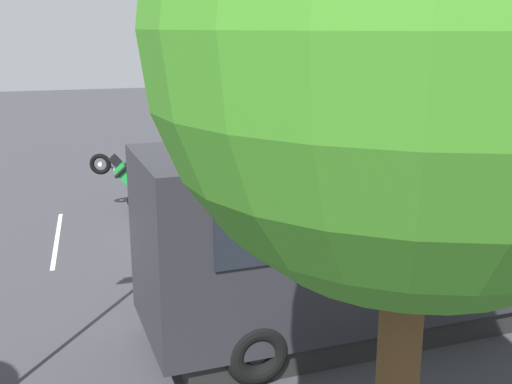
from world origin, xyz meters
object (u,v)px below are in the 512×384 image
(spectator_far_left, at_px, (419,211))
(stunt_motorcycle, at_px, (127,176))
(spectator_centre, at_px, (329,221))
(spectator_left, at_px, (375,217))
(spectator_right, at_px, (263,222))
(tour_bus, at_px, (410,231))
(parked_motorcycle_silver, at_px, (509,233))

(spectator_far_left, distance_m, stunt_motorcycle, 8.08)
(stunt_motorcycle, bearing_deg, spectator_centre, 125.00)
(spectator_left, relative_size, spectator_right, 0.93)
(spectator_left, bearing_deg, stunt_motorcycle, -48.16)
(spectator_far_left, xyz_separation_m, spectator_left, (1.19, 0.12, 0.00))
(tour_bus, height_order, spectator_right, tour_bus)
(spectator_left, height_order, stunt_motorcycle, stunt_motorcycle)
(spectator_centre, relative_size, parked_motorcycle_silver, 0.81)
(tour_bus, relative_size, spectator_centre, 5.70)
(spectator_centre, xyz_separation_m, stunt_motorcycle, (3.79, -5.41, 0.05))
(spectator_far_left, distance_m, parked_motorcycle_silver, 2.12)
(spectator_centre, bearing_deg, spectator_far_left, -178.07)
(tour_bus, relative_size, spectator_left, 5.68)
(tour_bus, bearing_deg, spectator_far_left, -124.68)
(stunt_motorcycle, bearing_deg, spectator_left, 131.84)
(parked_motorcycle_silver, bearing_deg, spectator_centre, -8.90)
(spectator_right, distance_m, parked_motorcycle_silver, 5.79)
(spectator_left, bearing_deg, spectator_centre, -2.03)
(spectator_far_left, bearing_deg, parked_motorcycle_silver, 159.12)
(spectator_centre, xyz_separation_m, spectator_right, (1.50, -0.06, 0.09))
(tour_bus, height_order, spectator_left, tour_bus)
(spectator_centre, relative_size, stunt_motorcycle, 0.87)
(spectator_far_left, xyz_separation_m, spectator_centre, (2.28, 0.08, 0.01))
(spectator_far_left, height_order, spectator_centre, same)
(tour_bus, xyz_separation_m, spectator_left, (-0.86, -2.85, -0.66))
(spectator_centre, xyz_separation_m, parked_motorcycle_silver, (-4.21, 0.66, -0.50))
(spectator_far_left, bearing_deg, stunt_motorcycle, -41.30)
(tour_bus, xyz_separation_m, spectator_centre, (0.23, -2.89, -0.66))
(tour_bus, xyz_separation_m, spectator_right, (1.73, -2.95, -0.57))
(spectator_far_left, bearing_deg, spectator_right, 0.23)
(spectator_right, height_order, parked_motorcycle_silver, spectator_right)
(spectator_far_left, height_order, stunt_motorcycle, stunt_motorcycle)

